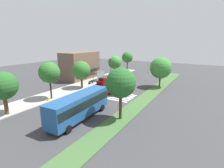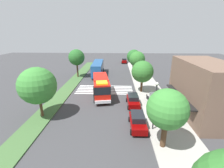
% 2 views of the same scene
% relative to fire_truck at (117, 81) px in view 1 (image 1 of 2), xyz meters
% --- Properties ---
extents(ground_plane, '(120.00, 120.00, 0.00)m').
position_rel_fire_truck_xyz_m(ground_plane, '(-3.19, 0.33, -2.06)').
color(ground_plane, '#38383A').
extents(sidewalk, '(60.00, 5.44, 0.14)m').
position_rel_fire_truck_xyz_m(sidewalk, '(-3.19, 9.43, -1.99)').
color(sidewalk, '#9E9B93').
rests_on(sidewalk, ground_plane).
extents(median_strip, '(60.00, 3.00, 0.14)m').
position_rel_fire_truck_xyz_m(median_strip, '(-3.19, -7.56, -1.99)').
color(median_strip, '#3D6033').
rests_on(median_strip, ground_plane).
extents(crosswalk, '(4.95, 11.49, 0.01)m').
position_rel_fire_truck_xyz_m(crosswalk, '(-3.69, 0.33, -2.06)').
color(crosswalk, silver).
rests_on(crosswalk, ground_plane).
extents(fire_truck, '(8.88, 4.00, 3.72)m').
position_rel_fire_truck_xyz_m(fire_truck, '(0.00, 0.00, 0.00)').
color(fire_truck, red).
rests_on(fire_truck, ground_plane).
extents(parked_car_mid, '(4.29, 2.09, 1.77)m').
position_rel_fire_truck_xyz_m(parked_car_mid, '(3.28, 5.51, -1.16)').
color(parked_car_mid, '#720505').
rests_on(parked_car_mid, ground_plane).
extents(parked_car_east, '(4.23, 2.06, 1.80)m').
position_rel_fire_truck_xyz_m(parked_car_east, '(9.38, 5.51, -1.15)').
color(parked_car_east, '#720505').
rests_on(parked_car_east, ground_plane).
extents(transit_bus, '(11.11, 3.20, 3.57)m').
position_rel_fire_truck_xyz_m(transit_bus, '(-15.29, -2.55, 0.05)').
color(transit_bus, navy).
rests_on(transit_bus, ground_plane).
extents(bus_stop_shelter, '(3.50, 1.40, 2.46)m').
position_rel_fire_truck_xyz_m(bus_stop_shelter, '(5.59, 8.29, -0.17)').
color(bus_stop_shelter, '#4C4C51').
rests_on(bus_stop_shelter, sidewalk).
extents(bench_near_shelter, '(1.60, 0.50, 0.90)m').
position_rel_fire_truck_xyz_m(bench_near_shelter, '(1.59, 8.27, -1.47)').
color(bench_near_shelter, black).
rests_on(bench_near_shelter, sidewalk).
extents(street_lamp, '(0.36, 0.36, 5.98)m').
position_rel_fire_truck_xyz_m(street_lamp, '(9.83, 7.31, 1.62)').
color(street_lamp, '#2D2D30').
rests_on(street_lamp, sidewalk).
extents(storefront_building, '(11.42, 6.51, 7.63)m').
position_rel_fire_truck_xyz_m(storefront_building, '(5.55, 15.00, 1.75)').
color(storefront_building, brown).
rests_on(storefront_building, ground_plane).
extents(sidewalk_tree_far_west, '(4.12, 4.12, 6.41)m').
position_rel_fire_truck_xyz_m(sidewalk_tree_far_west, '(-19.78, 7.71, 2.40)').
color(sidewalk_tree_far_west, '#513823').
rests_on(sidewalk_tree_far_west, sidewalk).
extents(sidewalk_tree_west, '(3.83, 3.83, 6.89)m').
position_rel_fire_truck_xyz_m(sidewalk_tree_west, '(-11.50, 7.71, 3.03)').
color(sidewalk_tree_west, '#47301E').
rests_on(sidewalk_tree_west, sidewalk).
extents(sidewalk_tree_center, '(4.19, 4.19, 6.15)m').
position_rel_fire_truck_xyz_m(sidewalk_tree_center, '(-2.64, 7.71, 2.11)').
color(sidewalk_tree_center, '#47301E').
rests_on(sidewalk_tree_center, sidewalk).
extents(sidewalk_tree_east, '(3.95, 3.95, 6.24)m').
position_rel_fire_truck_xyz_m(sidewalk_tree_east, '(12.73, 7.71, 2.30)').
color(sidewalk_tree_east, '#47301E').
rests_on(sidewalk_tree_east, sidewalk).
extents(sidewalk_tree_far_east, '(3.76, 3.76, 6.95)m').
position_rel_fire_truck_xyz_m(sidewalk_tree_far_east, '(21.60, 7.71, 3.12)').
color(sidewalk_tree_far_east, '#513823').
rests_on(sidewalk_tree_far_east, sidewalk).
extents(median_tree_far_west, '(4.07, 4.07, 7.17)m').
position_rel_fire_truck_xyz_m(median_tree_far_west, '(-12.66, -7.56, 3.18)').
color(median_tree_far_west, '#47301E').
rests_on(median_tree_far_west, median_strip).
extents(median_tree_west, '(4.92, 4.92, 6.97)m').
position_rel_fire_truck_xyz_m(median_tree_west, '(7.32, -7.56, 2.57)').
color(median_tree_west, '#513823').
rests_on(median_tree_west, median_strip).
extents(fire_hydrant, '(0.28, 0.28, 0.70)m').
position_rel_fire_truck_xyz_m(fire_hydrant, '(-12.70, 7.21, -1.57)').
color(fire_hydrant, gold).
rests_on(fire_hydrant, sidewalk).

